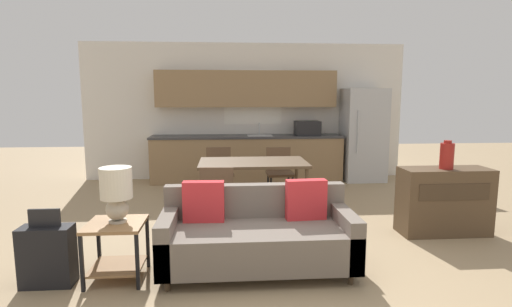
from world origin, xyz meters
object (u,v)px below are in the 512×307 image
at_px(side_table, 116,241).
at_px(credenza, 444,201).
at_px(refrigerator, 363,135).
at_px(dining_chair_near_left, 218,194).
at_px(dining_chair_far_left, 219,170).
at_px(dining_chair_far_right, 279,170).
at_px(vase, 447,156).
at_px(table_lamp, 116,190).
at_px(dining_table, 253,166).
at_px(suitcase, 47,255).
at_px(couch, 257,235).

relative_size(side_table, credenza, 0.50).
bearing_deg(refrigerator, dining_chair_near_left, -134.14).
relative_size(refrigerator, dining_chair_far_left, 2.16).
xyz_separation_m(credenza, dining_chair_far_right, (-1.77, 1.76, 0.07)).
relative_size(refrigerator, vase, 5.30).
xyz_separation_m(table_lamp, vase, (3.60, 0.89, 0.14)).
relative_size(side_table, dining_chair_far_right, 0.64).
bearing_deg(dining_table, vase, -24.97).
xyz_separation_m(dining_chair_far_left, dining_chair_far_right, (0.97, -0.08, 0.00)).
height_order(dining_table, table_lamp, table_lamp).
relative_size(vase, dining_chair_far_left, 0.41).
distance_m(credenza, dining_chair_far_left, 3.30).
bearing_deg(dining_table, dining_chair_far_right, 57.53).
distance_m(table_lamp, suitcase, 0.82).
xyz_separation_m(refrigerator, vase, (-0.10, -3.19, 0.06)).
bearing_deg(dining_chair_near_left, table_lamp, 56.81).
relative_size(dining_table, vase, 4.40).
bearing_deg(table_lamp, dining_chair_far_right, 55.49).
bearing_deg(refrigerator, dining_chair_far_left, -155.06).
relative_size(table_lamp, vase, 1.48).
xyz_separation_m(dining_chair_far_left, suitcase, (-1.47, -2.87, -0.20)).
height_order(table_lamp, vase, vase).
bearing_deg(credenza, dining_chair_near_left, 174.79).
relative_size(dining_chair_near_left, dining_chair_far_right, 1.00).
xyz_separation_m(refrigerator, dining_chair_near_left, (-2.82, -2.90, -0.42)).
bearing_deg(dining_chair_far_left, vase, -40.25).
height_order(table_lamp, dining_chair_far_left, table_lamp).
distance_m(couch, dining_chair_far_right, 2.65).
xyz_separation_m(refrigerator, couch, (-2.42, -3.98, -0.57)).
xyz_separation_m(dining_table, dining_chair_near_left, (-0.49, -0.76, -0.21)).
bearing_deg(dining_chair_near_left, suitcase, 44.64).
bearing_deg(table_lamp, couch, 4.57).
bearing_deg(dining_chair_far_left, dining_chair_near_left, -95.56).
distance_m(couch, vase, 2.53).
bearing_deg(dining_chair_far_right, vase, -47.08).
distance_m(dining_chair_far_left, suitcase, 3.23).
distance_m(dining_chair_far_left, dining_chair_far_right, 0.97).
bearing_deg(credenza, refrigerator, 88.60).
bearing_deg(refrigerator, suitcase, -135.73).
distance_m(table_lamp, vase, 3.71).
distance_m(dining_table, vase, 2.48).
bearing_deg(couch, dining_chair_far_left, 98.54).
distance_m(refrigerator, credenza, 3.19).
relative_size(vase, dining_chair_near_left, 0.41).
height_order(dining_chair_near_left, suitcase, dining_chair_near_left).
height_order(table_lamp, credenza, table_lamp).
bearing_deg(dining_chair_far_right, dining_table, -123.89).
relative_size(couch, table_lamp, 3.60).
bearing_deg(table_lamp, suitcase, -169.92).
relative_size(dining_table, side_table, 2.83).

